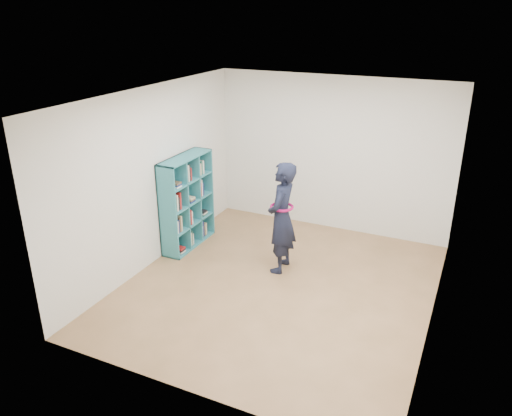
% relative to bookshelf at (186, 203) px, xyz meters
% --- Properties ---
extents(floor, '(4.50, 4.50, 0.00)m').
position_rel_bookshelf_xyz_m(floor, '(1.85, -0.61, -0.72)').
color(floor, olive).
rests_on(floor, ground).
extents(ceiling, '(4.50, 4.50, 0.00)m').
position_rel_bookshelf_xyz_m(ceiling, '(1.85, -0.61, 1.88)').
color(ceiling, white).
rests_on(ceiling, wall_back).
extents(wall_left, '(0.02, 4.50, 2.60)m').
position_rel_bookshelf_xyz_m(wall_left, '(-0.15, -0.61, 0.58)').
color(wall_left, white).
rests_on(wall_left, floor).
extents(wall_right, '(0.02, 4.50, 2.60)m').
position_rel_bookshelf_xyz_m(wall_right, '(3.85, -0.61, 0.58)').
color(wall_right, white).
rests_on(wall_right, floor).
extents(wall_back, '(4.00, 0.02, 2.60)m').
position_rel_bookshelf_xyz_m(wall_back, '(1.85, 1.64, 0.58)').
color(wall_back, white).
rests_on(wall_back, floor).
extents(wall_front, '(4.00, 0.02, 2.60)m').
position_rel_bookshelf_xyz_m(wall_front, '(1.85, -2.86, 0.58)').
color(wall_front, white).
rests_on(wall_front, floor).
extents(bookshelf, '(0.32, 1.11, 1.48)m').
position_rel_bookshelf_xyz_m(bookshelf, '(0.00, 0.00, 0.00)').
color(bookshelf, teal).
rests_on(bookshelf, floor).
extents(person, '(0.43, 0.62, 1.63)m').
position_rel_bookshelf_xyz_m(person, '(1.68, -0.13, 0.10)').
color(person, black).
rests_on(person, floor).
extents(smartphone, '(0.02, 0.09, 0.12)m').
position_rel_bookshelf_xyz_m(smartphone, '(1.54, -0.04, 0.21)').
color(smartphone, silver).
rests_on(smartphone, person).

